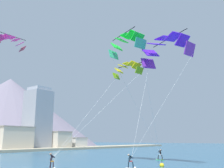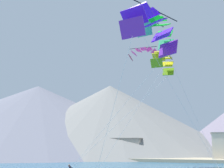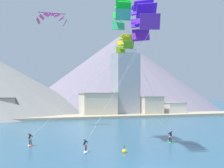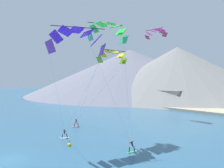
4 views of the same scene
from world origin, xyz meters
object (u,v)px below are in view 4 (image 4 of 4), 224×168
Objects in this scene: kitesurfer_near_lead at (63,136)px; kitesurfer_mid_center at (133,148)px; parafoil_kite_near_trail at (112,56)px; race_marker_buoy at (69,145)px; parafoil_kite_mid_center at (108,31)px; parafoil_kite_distant_high_outer at (156,32)px; kitesurfer_near_trail at (75,124)px; parafoil_kite_near_lead at (77,38)px.

kitesurfer_near_lead is 1.00× the size of kitesurfer_mid_center.
race_marker_buoy is (-2.57, -6.49, -13.74)m from parafoil_kite_near_trail.
kitesurfer_near_lead is 4.48m from race_marker_buoy.
race_marker_buoy is at bearing -108.22° from parafoil_kite_mid_center.
race_marker_buoy is (4.22, -29.05, -21.79)m from parafoil_kite_distant_high_outer.
parafoil_kite_mid_center is 2.98× the size of parafoil_kite_distant_high_outer.
kitesurfer_mid_center reaches higher than race_marker_buoy.
kitesurfer_near_lead is 0.99× the size of kitesurfer_near_trail.
parafoil_kite_near_lead is at bearing -87.61° from parafoil_kite_mid_center.
parafoil_kite_near_lead is at bearing -142.43° from kitesurfer_mid_center.
parafoil_kite_near_lead is 6.96m from parafoil_kite_near_trail.
kitesurfer_near_lead is at bearing -143.88° from parafoil_kite_near_trail.
kitesurfer_mid_center is 18.68m from parafoil_kite_mid_center.
parafoil_kite_distant_high_outer is at bearing 74.83° from kitesurfer_near_trail.
kitesurfer_near_trail reaches higher than kitesurfer_near_lead.
parafoil_kite_distant_high_outer reaches higher than kitesurfer_mid_center.
parafoil_kite_mid_center is 24.08m from parafoil_kite_distant_high_outer.
parafoil_kite_mid_center is (11.94, -1.91, 17.41)m from kitesurfer_near_trail.
kitesurfer_near_trail is 1.01× the size of kitesurfer_mid_center.
kitesurfer_near_trail is 12.78m from race_marker_buoy.
kitesurfer_near_lead is 19.12m from parafoil_kite_mid_center.
kitesurfer_near_trail is at bearing 172.86° from parafoil_kite_near_trail.
kitesurfer_near_lead is 13.14m from kitesurfer_mid_center.
parafoil_kite_distant_high_outer is (-6.79, 22.56, 8.05)m from parafoil_kite_near_trail.
parafoil_kite_near_lead is 1.19× the size of parafoil_kite_near_trail.
parafoil_kite_mid_center is at bearing 92.39° from parafoil_kite_near_lead.
parafoil_kite_near_trail reaches higher than race_marker_buoy.
race_marker_buoy is (4.19, -1.56, -0.32)m from kitesurfer_near_lead.
parafoil_kite_near_trail is (6.76, 4.93, 13.42)m from kitesurfer_near_lead.
parafoil_kite_near_trail is at bearing 32.68° from parafoil_kite_mid_center.
parafoil_kite_mid_center is 18.95m from race_marker_buoy.
parafoil_kite_mid_center reaches higher than kitesurfer_mid_center.
parafoil_kite_distant_high_outer reaches higher than parafoil_kite_mid_center.
kitesurfer_near_trail reaches higher than kitesurfer_mid_center.
parafoil_kite_near_trail is (-6.01, 1.83, 13.35)m from kitesurfer_mid_center.
race_marker_buoy is at bearing -81.73° from parafoil_kite_distant_high_outer.
kitesurfer_near_trail is 0.11× the size of parafoil_kite_near_lead.
parafoil_kite_mid_center is at bearing 36.41° from kitesurfer_near_lead.
race_marker_buoy is at bearing -39.08° from kitesurfer_near_trail.
parafoil_kite_distant_high_outer reaches higher than kitesurfer_near_lead.
parafoil_kite_near_lead reaches higher than kitesurfer_near_lead.
parafoil_kite_near_lead reaches higher than parafoil_kite_near_trail.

